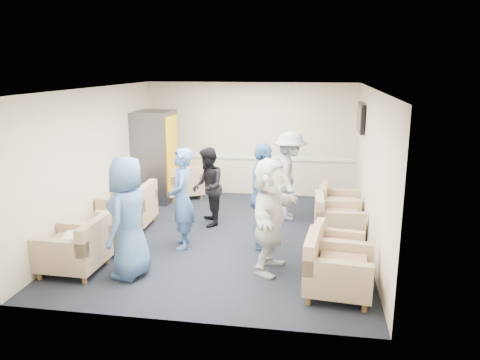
% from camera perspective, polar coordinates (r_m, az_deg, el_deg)
% --- Properties ---
extents(floor, '(6.00, 6.00, 0.00)m').
position_cam_1_polar(floor, '(8.75, -1.52, -6.87)').
color(floor, black).
rests_on(floor, ground).
extents(ceiling, '(6.00, 6.00, 0.00)m').
position_cam_1_polar(ceiling, '(8.19, -1.65, 11.08)').
color(ceiling, silver).
rests_on(ceiling, back_wall).
extents(back_wall, '(5.00, 0.02, 2.70)m').
position_cam_1_polar(back_wall, '(11.28, 1.28, 4.96)').
color(back_wall, beige).
rests_on(back_wall, floor).
extents(front_wall, '(5.00, 0.02, 2.70)m').
position_cam_1_polar(front_wall, '(5.55, -7.40, -4.64)').
color(front_wall, beige).
rests_on(front_wall, floor).
extents(left_wall, '(0.02, 6.00, 2.70)m').
position_cam_1_polar(left_wall, '(9.16, -17.15, 2.25)').
color(left_wall, beige).
rests_on(left_wall, floor).
extents(right_wall, '(0.02, 6.00, 2.70)m').
position_cam_1_polar(right_wall, '(8.28, 15.68, 1.16)').
color(right_wall, beige).
rests_on(right_wall, floor).
extents(chair_rail, '(4.98, 0.04, 0.06)m').
position_cam_1_polar(chair_rail, '(11.33, 1.25, 2.70)').
color(chair_rail, silver).
rests_on(chair_rail, back_wall).
extents(tv, '(0.10, 1.00, 0.58)m').
position_cam_1_polar(tv, '(9.93, 14.49, 7.37)').
color(tv, black).
rests_on(tv, right_wall).
extents(armchair_left_near, '(0.91, 0.91, 0.71)m').
position_cam_1_polar(armchair_left_near, '(7.62, -19.28, -8.05)').
color(armchair_left_near, tan).
rests_on(armchair_left_near, floor).
extents(armchair_left_mid, '(0.81, 0.81, 0.61)m').
position_cam_1_polar(armchair_left_mid, '(8.38, -15.49, -6.12)').
color(armchair_left_mid, tan).
rests_on(armchair_left_mid, floor).
extents(armchair_left_far, '(0.95, 0.95, 0.74)m').
position_cam_1_polar(armchair_left_far, '(9.37, -13.10, -3.43)').
color(armchair_left_far, tan).
rests_on(armchair_left_far, floor).
extents(armchair_right_near, '(0.98, 0.98, 0.72)m').
position_cam_1_polar(armchair_right_near, '(6.65, 11.38, -10.78)').
color(armchair_right_near, tan).
rests_on(armchair_right_near, floor).
extents(armchair_right_midnear, '(0.87, 0.87, 0.60)m').
position_cam_1_polar(armchair_right_midnear, '(7.43, 11.36, -8.54)').
color(armchair_right_midnear, tan).
rests_on(armchair_right_midnear, floor).
extents(armchair_right_midfar, '(0.89, 0.89, 0.69)m').
position_cam_1_polar(armchair_right_midfar, '(8.70, 11.56, -4.89)').
color(armchair_right_midfar, tan).
rests_on(armchair_right_midfar, floor).
extents(armchair_right_far, '(0.88, 0.88, 0.66)m').
position_cam_1_polar(armchair_right_far, '(9.59, 11.80, -3.19)').
color(armchair_right_far, tan).
rests_on(armchair_right_far, floor).
extents(armchair_corner, '(1.16, 1.16, 0.67)m').
position_cam_1_polar(armchair_corner, '(11.21, -6.85, -0.47)').
color(armchair_corner, tan).
rests_on(armchair_corner, floor).
extents(vending_machine, '(0.84, 0.99, 2.08)m').
position_cam_1_polar(vending_machine, '(10.97, -10.29, 2.86)').
color(vending_machine, '#52525A').
rests_on(vending_machine, floor).
extents(backpack, '(0.33, 0.27, 0.51)m').
position_cam_1_polar(backpack, '(8.37, -13.24, -6.31)').
color(backpack, black).
rests_on(backpack, floor).
extents(pillow, '(0.42, 0.50, 0.13)m').
position_cam_1_polar(pillow, '(7.56, -19.47, -6.77)').
color(pillow, white).
rests_on(pillow, armchair_left_near).
extents(person_front_left, '(0.66, 0.94, 1.83)m').
position_cam_1_polar(person_front_left, '(7.09, -13.44, -4.46)').
color(person_front_left, '#40649A').
rests_on(person_front_left, floor).
extents(person_mid_left, '(0.55, 0.71, 1.75)m').
position_cam_1_polar(person_mid_left, '(8.06, -7.10, -2.27)').
color(person_mid_left, '#40649A').
rests_on(person_mid_left, floor).
extents(person_back_left, '(0.77, 0.89, 1.55)m').
position_cam_1_polar(person_back_left, '(9.15, -3.94, -0.86)').
color(person_back_left, black).
rests_on(person_back_left, floor).
extents(person_back_right, '(0.75, 1.21, 1.81)m').
position_cam_1_polar(person_back_right, '(9.53, 6.09, 0.50)').
color(person_back_right, beige).
rests_on(person_back_right, floor).
extents(person_mid_right, '(0.46, 1.08, 1.84)m').
position_cam_1_polar(person_mid_right, '(7.95, 2.74, -2.03)').
color(person_mid_right, '#40649A').
rests_on(person_mid_right, floor).
extents(person_front_right, '(0.83, 1.71, 1.77)m').
position_cam_1_polar(person_front_right, '(7.09, 3.67, -4.35)').
color(person_front_right, silver).
rests_on(person_front_right, floor).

